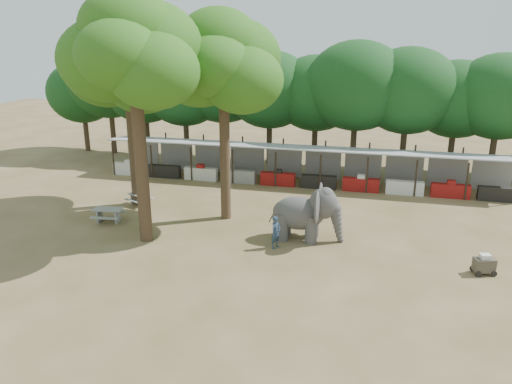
% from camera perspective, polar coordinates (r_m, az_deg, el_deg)
% --- Properties ---
extents(ground, '(100.00, 100.00, 0.00)m').
position_cam_1_polar(ground, '(22.42, -0.59, -8.87)').
color(ground, brown).
rests_on(ground, ground).
extents(vendor_stalls, '(28.00, 2.99, 2.80)m').
position_cam_1_polar(vendor_stalls, '(34.78, 5.10, 2.90)').
color(vendor_stalls, '#9A9CA1').
rests_on(vendor_stalls, ground).
extents(yard_tree_left, '(7.10, 6.90, 11.02)m').
position_cam_1_polar(yard_tree_left, '(30.19, -14.56, 13.69)').
color(yard_tree_left, '#332316').
rests_on(yard_tree_left, ground).
extents(yard_tree_center, '(7.10, 6.90, 12.04)m').
position_cam_1_polar(yard_tree_center, '(24.33, -13.95, 15.28)').
color(yard_tree_center, '#332316').
rests_on(yard_tree_center, ground).
extents(yard_tree_back, '(7.10, 6.90, 11.36)m').
position_cam_1_polar(yard_tree_back, '(26.91, -3.93, 14.50)').
color(yard_tree_back, '#332316').
rests_on(yard_tree_back, ground).
extents(backdrop_trees, '(46.46, 5.95, 8.33)m').
position_cam_1_polar(backdrop_trees, '(39.00, 6.48, 10.96)').
color(backdrop_trees, '#332316').
rests_on(backdrop_trees, ground).
extents(elephant, '(3.65, 2.82, 2.82)m').
position_cam_1_polar(elephant, '(25.19, 5.84, -2.41)').
color(elephant, '#3D3B3B').
rests_on(elephant, ground).
extents(handler, '(0.61, 0.70, 1.64)m').
position_cam_1_polar(handler, '(24.28, 2.28, -4.61)').
color(handler, '#26384C').
rests_on(handler, ground).
extents(picnic_table_near, '(1.74, 1.60, 0.79)m').
position_cam_1_polar(picnic_table_near, '(28.82, -16.54, -2.34)').
color(picnic_table_near, gray).
rests_on(picnic_table_near, ground).
extents(picnic_table_far, '(1.71, 1.63, 0.68)m').
position_cam_1_polar(picnic_table_far, '(31.21, -13.19, -0.65)').
color(picnic_table_far, gray).
rests_on(picnic_table_far, ground).
extents(cart_front, '(1.08, 0.86, 0.93)m').
position_cam_1_polar(cart_front, '(24.01, 24.63, -7.52)').
color(cart_front, '#3A3228').
rests_on(cart_front, ground).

